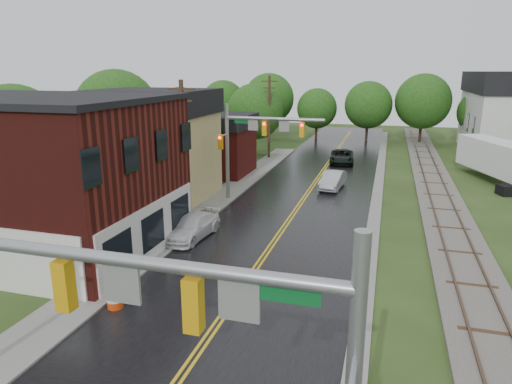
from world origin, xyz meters
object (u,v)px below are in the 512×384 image
at_px(brick_building, 33,174).
at_px(pickup_white, 192,227).
at_px(sedan_silver, 333,180).
at_px(utility_pole_b, 184,148).
at_px(traffic_signal_near, 233,337).
at_px(tree_left_b, 118,114).
at_px(utility_pole_c, 269,116).
at_px(tree_left_e, 256,113).
at_px(semi_trailer, 502,159).
at_px(traffic_signal_far, 255,135).
at_px(tree_left_a, 17,134).
at_px(tree_left_c, 195,120).
at_px(suv_dark, 342,157).
at_px(construction_barrel, 115,295).

bearing_deg(brick_building, pickup_white, 24.30).
relative_size(sedan_silver, pickup_white, 0.94).
bearing_deg(brick_building, utility_pole_b, 50.93).
xyz_separation_m(traffic_signal_near, tree_left_b, (-21.32, 29.90, 0.75)).
bearing_deg(utility_pole_c, tree_left_e, 137.16).
bearing_deg(semi_trailer, tree_left_b, -169.13).
relative_size(tree_left_b, semi_trailer, 0.86).
xyz_separation_m(brick_building, traffic_signal_far, (9.01, 12.00, 0.82)).
relative_size(tree_left_a, sedan_silver, 1.99).
distance_m(pickup_white, semi_trailer, 28.39).
height_order(tree_left_a, tree_left_c, tree_left_a).
xyz_separation_m(traffic_signal_near, pickup_white, (-8.27, 16.47, -4.29)).
relative_size(tree_left_b, tree_left_e, 1.19).
bearing_deg(tree_left_e, tree_left_b, -122.74).
distance_m(traffic_signal_near, tree_left_c, 41.67).
bearing_deg(tree_left_b, semi_trailer, 10.87).
xyz_separation_m(tree_left_b, tree_left_c, (4.00, 8.00, -1.21)).
bearing_deg(utility_pole_b, utility_pole_c, 90.00).
bearing_deg(suv_dark, tree_left_b, -154.34).
height_order(traffic_signal_near, sedan_silver, traffic_signal_near).
bearing_deg(pickup_white, brick_building, -149.94).
bearing_deg(construction_barrel, traffic_signal_far, 86.47).
relative_size(brick_building, traffic_signal_far, 1.95).
height_order(traffic_signal_far, tree_left_c, tree_left_c).
bearing_deg(tree_left_c, tree_left_e, 50.19).
relative_size(traffic_signal_far, sedan_silver, 1.69).
xyz_separation_m(brick_building, tree_left_b, (-5.36, 16.90, 1.57)).
height_order(brick_building, construction_barrel, brick_building).
bearing_deg(pickup_white, traffic_signal_near, -57.57).
xyz_separation_m(brick_building, utility_pole_c, (5.68, 29.00, 0.57)).
bearing_deg(utility_pole_c, pickup_white, -85.52).
distance_m(traffic_signal_far, utility_pole_b, 6.01).
distance_m(utility_pole_b, tree_left_b, 14.87).
relative_size(traffic_signal_far, tree_left_a, 0.85).
distance_m(brick_building, utility_pole_c, 29.56).
relative_size(tree_left_e, pickup_white, 1.75).
bearing_deg(utility_pole_c, construction_barrel, -86.16).
height_order(traffic_signal_far, utility_pole_c, utility_pole_c).
distance_m(utility_pole_c, construction_barrel, 34.33).
relative_size(tree_left_a, tree_left_b, 0.89).
height_order(suv_dark, semi_trailer, semi_trailer).
bearing_deg(utility_pole_b, traffic_signal_near, -62.81).
xyz_separation_m(tree_left_a, tree_left_e, (11.00, 24.00, -0.30)).
relative_size(suv_dark, pickup_white, 1.12).
bearing_deg(sedan_silver, utility_pole_c, 132.29).
distance_m(utility_pole_b, suv_dark, 23.09).
xyz_separation_m(traffic_signal_far, semi_trailer, (18.93, 11.29, -2.83)).
relative_size(brick_building, traffic_signal_near, 1.95).
height_order(tree_left_e, sedan_silver, tree_left_e).
bearing_deg(utility_pole_b, traffic_signal_far, 56.32).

